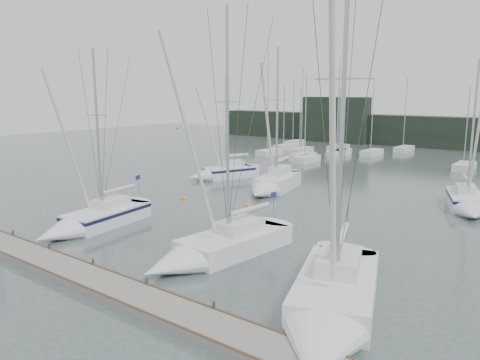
% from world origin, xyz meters
% --- Properties ---
extents(ground, '(160.00, 160.00, 0.00)m').
position_xyz_m(ground, '(0.00, 0.00, 0.00)').
color(ground, '#414F4D').
rests_on(ground, ground).
extents(dock, '(24.00, 2.00, 0.40)m').
position_xyz_m(dock, '(0.00, -5.00, 0.20)').
color(dock, slate).
rests_on(dock, ground).
extents(far_treeline, '(90.00, 4.00, 5.00)m').
position_xyz_m(far_treeline, '(0.00, 62.00, 2.50)').
color(far_treeline, black).
rests_on(far_treeline, ground).
extents(far_building_left, '(12.00, 3.00, 8.00)m').
position_xyz_m(far_building_left, '(-20.00, 60.00, 4.00)').
color(far_building_left, black).
rests_on(far_building_left, ground).
extents(mast_forest, '(52.18, 27.64, 14.76)m').
position_xyz_m(mast_forest, '(0.75, 45.57, 0.46)').
color(mast_forest, white).
rests_on(mast_forest, ground).
extents(sailboat_near_left, '(3.81, 9.30, 12.62)m').
position_xyz_m(sailboat_near_left, '(-8.49, 0.21, 0.54)').
color(sailboat_near_left, white).
rests_on(sailboat_near_left, ground).
extents(sailboat_near_center, '(3.96, 9.99, 14.41)m').
position_xyz_m(sailboat_near_center, '(1.52, 0.61, 0.52)').
color(sailboat_near_center, white).
rests_on(sailboat_near_center, ground).
extents(sailboat_near_right, '(6.37, 10.77, 16.06)m').
position_xyz_m(sailboat_near_right, '(10.00, -1.79, 0.60)').
color(sailboat_near_right, white).
rests_on(sailboat_near_right, ground).
extents(sailboat_mid_a, '(4.97, 7.70, 11.40)m').
position_xyz_m(sailboat_mid_a, '(-13.45, 19.54, 0.58)').
color(sailboat_mid_a, white).
rests_on(sailboat_mid_a, ground).
extents(sailboat_mid_b, '(4.61, 9.23, 13.73)m').
position_xyz_m(sailboat_mid_b, '(-5.44, 17.41, 0.62)').
color(sailboat_mid_b, white).
rests_on(sailboat_mid_b, ground).
extents(sailboat_mid_d, '(4.65, 7.48, 12.15)m').
position_xyz_m(sailboat_mid_d, '(10.35, 20.45, 0.57)').
color(sailboat_mid_d, white).
rests_on(sailboat_mid_d, ground).
extents(buoy_a, '(0.55, 0.55, 0.55)m').
position_xyz_m(buoy_a, '(-3.79, 11.66, 0.00)').
color(buoy_a, orange).
rests_on(buoy_a, ground).
extents(buoy_b, '(0.55, 0.55, 0.55)m').
position_xyz_m(buoy_b, '(3.50, 11.75, 0.00)').
color(buoy_b, orange).
rests_on(buoy_b, ground).
extents(buoy_c, '(0.49, 0.49, 0.49)m').
position_xyz_m(buoy_c, '(-9.79, 10.53, 0.00)').
color(buoy_c, orange).
rests_on(buoy_c, ground).
extents(seagull, '(1.10, 0.51, 0.22)m').
position_xyz_m(seagull, '(0.59, 0.18, 7.14)').
color(seagull, white).
rests_on(seagull, ground).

